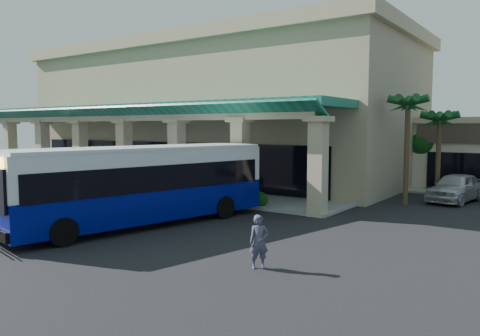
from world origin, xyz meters
The scene contains 10 objects.
ground centered at (0.00, 0.00, 0.00)m, with size 110.00×110.00×0.00m, color black.
main_building centered at (-8.00, 16.00, 5.67)m, with size 30.80×14.80×11.35m, color tan, non-canonical shape.
arcade centered at (-8.00, 6.80, 2.85)m, with size 30.00×6.20×5.70m, color #0F5A46, non-canonical shape.
palm_0 centered at (8.50, 11.00, 3.30)m, with size 2.40×2.40×6.60m, color #114019, non-canonical shape.
palm_1 centered at (9.50, 14.00, 2.90)m, with size 2.40×2.40×5.80m, color #114019, non-canonical shape.
palm_2 centered at (-22.50, 6.50, 3.10)m, with size 2.40×2.40×6.20m, color #114019, non-canonical shape.
broadleaf_tree centered at (7.50, 19.00, 2.41)m, with size 2.60×2.60×4.81m, color black, non-canonical shape.
transit_bus centered at (0.67, -1.00, 1.71)m, with size 2.84×12.22×3.41m, color #010B75, non-canonical shape.
pedestrian centered at (8.17, -3.37, 0.81)m, with size 0.59×0.39×1.63m, color #414357.
car_silver centered at (10.56, 13.65, 0.82)m, with size 1.95×4.84×1.65m, color silver.
Camera 1 is at (15.59, -14.99, 4.24)m, focal length 35.00 mm.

